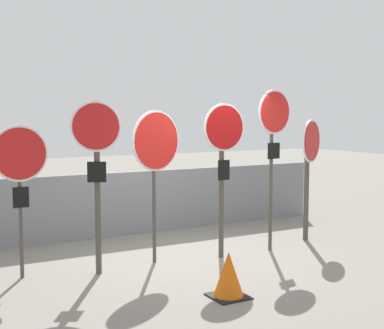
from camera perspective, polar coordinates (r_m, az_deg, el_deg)
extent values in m
plane|color=gray|center=(8.36, -0.30, -9.91)|extent=(40.00, 40.00, 0.00)
cube|color=slate|center=(9.96, -5.72, -4.04)|extent=(7.79, 0.12, 1.16)
cylinder|color=#474238|center=(7.52, -17.85, -4.31)|extent=(0.05, 0.05, 1.94)
cylinder|color=white|center=(7.39, -17.91, 1.12)|extent=(0.75, 0.07, 0.75)
cylinder|color=red|center=(7.37, -17.88, 1.11)|extent=(0.69, 0.07, 0.69)
cube|color=black|center=(7.45, -17.78, -3.34)|extent=(0.21, 0.04, 0.28)
cylinder|color=#474238|center=(7.42, -10.05, -2.52)|extent=(0.08, 0.08, 2.39)
cylinder|color=white|center=(7.29, -10.20, 4.02)|extent=(0.63, 0.31, 0.68)
cylinder|color=red|center=(7.27, -10.22, 4.02)|extent=(0.58, 0.28, 0.62)
cube|color=black|center=(7.33, -10.13, -0.79)|extent=(0.24, 0.13, 0.28)
cylinder|color=#474238|center=(7.93, -4.07, -3.43)|extent=(0.05, 0.05, 1.98)
cylinder|color=white|center=(7.81, -3.86, 2.54)|extent=(0.86, 0.28, 0.89)
cylinder|color=red|center=(7.79, -3.77, 2.54)|extent=(0.80, 0.26, 0.83)
cylinder|color=#474238|center=(8.19, 3.15, -2.13)|extent=(0.08, 0.08, 2.27)
cylinder|color=white|center=(8.07, 3.44, 3.98)|extent=(0.72, 0.06, 0.72)
cylinder|color=#AD0F0F|center=(8.05, 3.52, 3.97)|extent=(0.66, 0.06, 0.66)
cube|color=black|center=(8.11, 3.42, -0.58)|extent=(0.20, 0.03, 0.31)
cylinder|color=#474238|center=(8.69, 8.42, -0.98)|extent=(0.06, 0.06, 2.50)
cylinder|color=white|center=(8.60, 8.77, 5.56)|extent=(0.69, 0.15, 0.70)
cylinder|color=red|center=(8.59, 8.86, 5.55)|extent=(0.64, 0.14, 0.64)
cube|color=black|center=(8.62, 8.71, 1.46)|extent=(0.26, 0.07, 0.26)
cylinder|color=#474238|center=(9.54, 12.11, -2.14)|extent=(0.09, 0.09, 1.95)
cylinder|color=white|center=(9.45, 12.59, 2.44)|extent=(0.67, 0.37, 0.74)
cylinder|color=red|center=(9.44, 12.69, 2.44)|extent=(0.61, 0.34, 0.68)
cube|color=black|center=(6.66, 3.91, -13.84)|extent=(0.44, 0.44, 0.02)
cone|color=#E05B0C|center=(6.58, 3.93, -11.53)|extent=(0.37, 0.37, 0.54)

